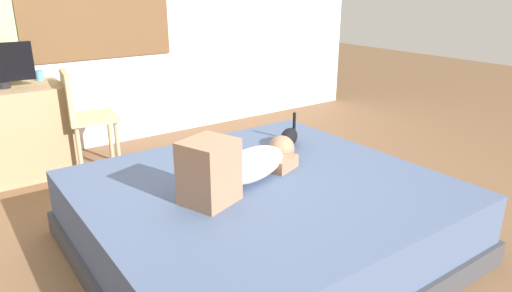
{
  "coord_description": "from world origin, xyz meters",
  "views": [
    {
      "loc": [
        -1.31,
        -1.87,
        1.51
      ],
      "look_at": [
        0.25,
        0.29,
        0.57
      ],
      "focal_mm": 32.27,
      "sensor_mm": 36.0,
      "label": 1
    }
  ],
  "objects_px": {
    "cup": "(39,75)",
    "chair_by_desk": "(83,113)",
    "tv_monitor": "(0,65)",
    "desk": "(10,133)",
    "cat": "(288,138)",
    "person_lying": "(241,165)",
    "bed": "(262,216)"
  },
  "relations": [
    {
      "from": "cat",
      "to": "tv_monitor",
      "type": "distance_m",
      "value": 2.3
    },
    {
      "from": "tv_monitor",
      "to": "chair_by_desk",
      "type": "xyz_separation_m",
      "value": [
        0.51,
        -0.24,
        -0.41
      ]
    },
    {
      "from": "person_lying",
      "to": "cup",
      "type": "bearing_deg",
      "value": 104.96
    },
    {
      "from": "desk",
      "to": "tv_monitor",
      "type": "relative_size",
      "value": 1.87
    },
    {
      "from": "person_lying",
      "to": "cup",
      "type": "relative_size",
      "value": 11.21
    },
    {
      "from": "bed",
      "to": "cup",
      "type": "relative_size",
      "value": 24.34
    },
    {
      "from": "bed",
      "to": "cat",
      "type": "relative_size",
      "value": 6.56
    },
    {
      "from": "tv_monitor",
      "to": "chair_by_desk",
      "type": "relative_size",
      "value": 0.56
    },
    {
      "from": "person_lying",
      "to": "desk",
      "type": "height_order",
      "value": "person_lying"
    },
    {
      "from": "chair_by_desk",
      "to": "cup",
      "type": "bearing_deg",
      "value": 117.05
    },
    {
      "from": "cat",
      "to": "desk",
      "type": "bearing_deg",
      "value": 131.83
    },
    {
      "from": "cup",
      "to": "desk",
      "type": "bearing_deg",
      "value": -151.75
    },
    {
      "from": "tv_monitor",
      "to": "cup",
      "type": "distance_m",
      "value": 0.37
    },
    {
      "from": "desk",
      "to": "cat",
      "type": "bearing_deg",
      "value": -48.17
    },
    {
      "from": "bed",
      "to": "desk",
      "type": "height_order",
      "value": "desk"
    },
    {
      "from": "cup",
      "to": "chair_by_desk",
      "type": "xyz_separation_m",
      "value": [
        0.21,
        -0.41,
        -0.27
      ]
    },
    {
      "from": "bed",
      "to": "chair_by_desk",
      "type": "xyz_separation_m",
      "value": [
        -0.47,
        1.84,
        0.3
      ]
    },
    {
      "from": "person_lying",
      "to": "cat",
      "type": "relative_size",
      "value": 3.02
    },
    {
      "from": "bed",
      "to": "cat",
      "type": "xyz_separation_m",
      "value": [
        0.51,
        0.39,
        0.28
      ]
    },
    {
      "from": "tv_monitor",
      "to": "chair_by_desk",
      "type": "bearing_deg",
      "value": -25.1
    },
    {
      "from": "desk",
      "to": "bed",
      "type": "bearing_deg",
      "value": -64.28
    },
    {
      "from": "person_lying",
      "to": "chair_by_desk",
      "type": "height_order",
      "value": "chair_by_desk"
    },
    {
      "from": "desk",
      "to": "tv_monitor",
      "type": "height_order",
      "value": "tv_monitor"
    },
    {
      "from": "person_lying",
      "to": "bed",
      "type": "bearing_deg",
      "value": -33.73
    },
    {
      "from": "person_lying",
      "to": "tv_monitor",
      "type": "relative_size",
      "value": 1.92
    },
    {
      "from": "cat",
      "to": "cup",
      "type": "xyz_separation_m",
      "value": [
        -1.2,
        1.86,
        0.29
      ]
    },
    {
      "from": "tv_monitor",
      "to": "cup",
      "type": "height_order",
      "value": "tv_monitor"
    },
    {
      "from": "chair_by_desk",
      "to": "tv_monitor",
      "type": "bearing_deg",
      "value": 154.9
    },
    {
      "from": "chair_by_desk",
      "to": "person_lying",
      "type": "bearing_deg",
      "value": -78.08
    },
    {
      "from": "bed",
      "to": "cup",
      "type": "xyz_separation_m",
      "value": [
        -0.68,
        2.25,
        0.57
      ]
    },
    {
      "from": "bed",
      "to": "chair_by_desk",
      "type": "bearing_deg",
      "value": 104.42
    },
    {
      "from": "desk",
      "to": "tv_monitor",
      "type": "xyz_separation_m",
      "value": [
        0.02,
        0.0,
        0.55
      ]
    }
  ]
}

